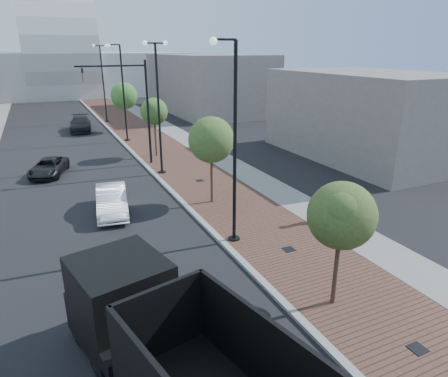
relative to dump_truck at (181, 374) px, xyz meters
name	(u,v)px	position (x,y,z in m)	size (l,w,h in m)	color
sidewalk	(142,128)	(8.39, 38.19, -1.39)	(7.00, 140.00, 0.12)	#4C2D23
concrete_strip	(164,126)	(11.09, 38.19, -1.38)	(2.40, 140.00, 0.13)	slate
curb	(111,131)	(4.89, 38.19, -1.38)	(0.30, 140.00, 0.14)	gray
dump_truck	(181,374)	(0.00, 0.00, 0.00)	(5.40, 13.56, 3.43)	black
white_sedan	(112,200)	(0.84, 14.23, -0.69)	(1.61, 4.61, 1.52)	white
dark_car_mid	(49,167)	(-2.08, 23.43, -0.84)	(2.02, 4.38, 1.22)	black
dark_car_far	(80,124)	(1.90, 39.81, -0.65)	(2.21, 5.45, 1.58)	black
pedestrian	(320,205)	(10.47, 8.15, -0.41)	(0.75, 0.49, 2.06)	black
streetlight_1	(233,154)	(5.38, 8.19, 2.90)	(1.44, 0.56, 9.21)	black
streetlight_2	(159,108)	(5.49, 20.19, 3.37)	(1.72, 0.56, 9.28)	black
streetlight_3	(123,97)	(5.38, 32.19, 2.90)	(1.44, 0.56, 9.21)	black
streetlight_4	(103,83)	(5.49, 44.19, 3.37)	(1.72, 0.56, 9.28)	black
traffic_mast	(136,102)	(4.59, 23.19, 3.54)	(5.09, 0.20, 8.00)	black
tree_0	(342,215)	(6.53, 2.21, 2.06)	(2.37, 2.31, 4.68)	#382619
tree_1	(212,140)	(6.53, 13.21, 2.43)	(2.64, 2.64, 5.20)	#382619
tree_2	(154,112)	(6.53, 25.21, 2.41)	(2.31, 2.25, 4.99)	#382619
tree_3	(124,96)	(6.53, 37.21, 2.48)	(2.86, 2.86, 5.36)	#382619
convention_center	(58,63)	(2.89, 83.19, 4.56)	(50.00, 30.00, 50.00)	#A5ACAF
commercial_block_ne	(207,83)	(20.89, 48.19, 2.55)	(12.00, 22.00, 8.00)	#68615E
commercial_block_e	(366,115)	(22.89, 18.19, 2.05)	(10.00, 16.00, 7.00)	#67605D
utility_cover_0	(418,349)	(7.29, -0.81, -1.32)	(0.50, 0.50, 0.02)	black
utility_cover_1	(289,249)	(7.29, 6.19, -1.32)	(0.50, 0.50, 0.02)	black
utility_cover_2	(200,181)	(7.29, 17.19, -1.32)	(0.50, 0.50, 0.02)	black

